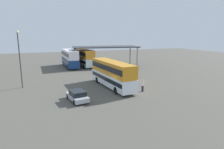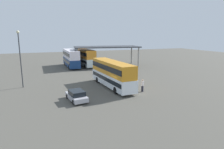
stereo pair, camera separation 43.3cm
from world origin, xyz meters
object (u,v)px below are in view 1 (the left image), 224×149
at_px(double_decker_main, 112,73).
at_px(double_decker_near_canopy, 70,58).
at_px(parked_hatchback, 77,96).
at_px(pedestrian_waiting, 143,85).
at_px(lamppost_tall, 19,53).
at_px(double_decker_mid_row, 84,57).

distance_m(double_decker_main, double_decker_near_canopy, 21.79).
bearing_deg(parked_hatchback, pedestrian_waiting, -95.76).
height_order(parked_hatchback, lamppost_tall, lamppost_tall).
bearing_deg(pedestrian_waiting, double_decker_mid_row, -47.44).
bearing_deg(lamppost_tall, double_decker_near_canopy, 58.67).
relative_size(parked_hatchback, pedestrian_waiting, 2.31).
relative_size(double_decker_main, double_decker_near_canopy, 1.05).
relative_size(double_decker_near_canopy, double_decker_mid_row, 1.08).
height_order(double_decker_main, pedestrian_waiting, double_decker_main).
relative_size(parked_hatchback, double_decker_near_canopy, 0.38).
height_order(double_decker_near_canopy, pedestrian_waiting, double_decker_near_canopy).
height_order(double_decker_mid_row, pedestrian_waiting, double_decker_mid_row).
bearing_deg(double_decker_mid_row, double_decker_main, 173.50).
relative_size(double_decker_main, lamppost_tall, 1.32).
distance_m(double_decker_near_canopy, pedestrian_waiting, 26.37).
bearing_deg(double_decker_near_canopy, parked_hatchback, 171.46).
bearing_deg(double_decker_near_canopy, lamppost_tall, 148.00).
distance_m(parked_hatchback, double_decker_mid_row, 27.09).
xyz_separation_m(lamppost_tall, pedestrian_waiting, (16.32, -8.73, -4.50)).
distance_m(parked_hatchback, lamppost_tall, 12.31).
bearing_deg(lamppost_tall, pedestrian_waiting, -28.13).
bearing_deg(double_decker_near_canopy, double_decker_main, -173.13).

